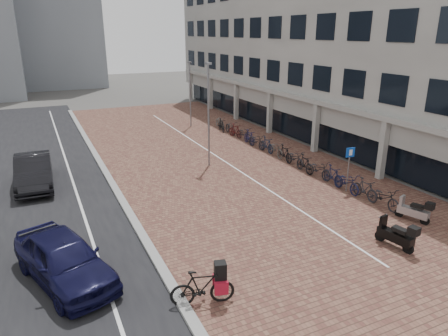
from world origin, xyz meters
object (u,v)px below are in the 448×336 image
hero_bike (202,287)px  car_dark (34,171)px  car_navy (64,259)px  parking_sign (349,162)px  scooter_front (413,210)px  scooter_mid (396,234)px

hero_bike → car_dark: bearing=33.9°
car_navy → car_dark: size_ratio=0.95×
hero_bike → parking_sign: (10.28, 5.30, 0.97)m
scooter_front → scooter_mid: scooter_mid is taller
scooter_front → car_dark: bearing=123.4°
hero_bike → scooter_mid: bearing=-74.5°
scooter_mid → car_dark: bearing=123.6°
parking_sign → scooter_mid: bearing=-107.5°
car_navy → parking_sign: size_ratio=2.03×
car_navy → parking_sign: bearing=-9.9°
car_navy → hero_bike: bearing=-59.1°
car_dark → parking_sign: 16.60m
car_dark → hero_bike: bearing=-69.9°
car_dark → parking_sign: (14.65, -7.77, 0.75)m
hero_bike → scooter_front: size_ratio=1.32×
car_navy → parking_sign: (13.95, 2.21, 0.77)m
hero_bike → scooter_front: bearing=-67.2°
car_dark → car_navy: bearing=-84.4°
car_navy → parking_sign: 14.14m
hero_bike → parking_sign: parking_sign is taller
car_dark → scooter_front: bearing=-36.6°
hero_bike → scooter_mid: size_ratio=1.23×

